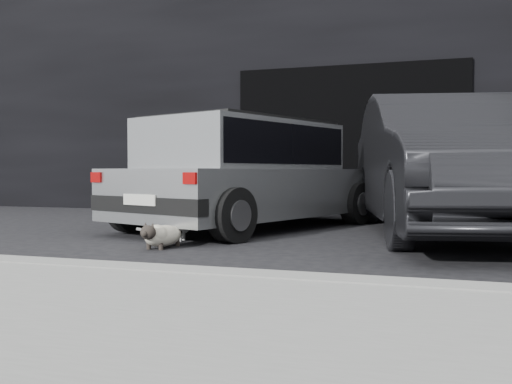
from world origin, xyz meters
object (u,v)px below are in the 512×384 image
(second_car, at_px, (449,164))
(cat_white, at_px, (173,226))
(cat_siamese, at_px, (161,235))
(silver_hatchback, at_px, (248,170))

(second_car, xyz_separation_m, cat_white, (-2.87, -1.54, -0.69))
(second_car, xyz_separation_m, cat_siamese, (-2.70, -2.13, -0.72))
(second_car, distance_m, cat_siamese, 3.52)
(second_car, relative_size, cat_siamese, 6.34)
(silver_hatchback, height_order, second_car, second_car)
(cat_white, bearing_deg, second_car, 110.79)
(cat_siamese, bearing_deg, silver_hatchback, -91.19)
(second_car, bearing_deg, cat_siamese, -153.90)
(second_car, distance_m, cat_white, 3.33)
(silver_hatchback, bearing_deg, cat_white, -82.91)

